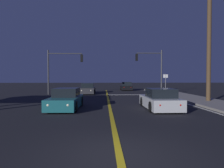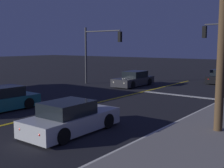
{
  "view_description": "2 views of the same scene",
  "coord_description": "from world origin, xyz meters",
  "px_view_note": "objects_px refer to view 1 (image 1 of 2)",
  "views": [
    {
      "loc": [
        -0.4,
        -5.32,
        2.03
      ],
      "look_at": [
        0.58,
        19.69,
        1.28
      ],
      "focal_mm": 33.59,
      "sensor_mm": 36.0,
      "label": 1
    },
    {
      "loc": [
        11.75,
        -0.21,
        3.6
      ],
      "look_at": [
        -1.5,
        17.1,
        0.72
      ],
      "focal_mm": 46.12,
      "sensor_mm": 36.0,
      "label": 2
    }
  ],
  "objects_px": {
    "car_mid_block_teal": "(66,100)",
    "traffic_signal_far_left": "(61,65)",
    "car_following_oncoming_black": "(126,87)",
    "car_far_approaching_charcoal": "(88,89)",
    "street_sign_corner": "(165,81)",
    "traffic_signal_near_right": "(152,65)",
    "car_side_waiting_silver": "(160,100)",
    "utility_pole_right": "(209,36)"
  },
  "relations": [
    {
      "from": "traffic_signal_far_left",
      "to": "street_sign_corner",
      "type": "bearing_deg",
      "value": -6.46
    },
    {
      "from": "traffic_signal_near_right",
      "to": "car_far_approaching_charcoal",
      "type": "bearing_deg",
      "value": 0.4
    },
    {
      "from": "car_far_approaching_charcoal",
      "to": "utility_pole_right",
      "type": "bearing_deg",
      "value": 136.5
    },
    {
      "from": "traffic_signal_far_left",
      "to": "utility_pole_right",
      "type": "xyz_separation_m",
      "value": [
        13.76,
        -8.73,
        1.83
      ]
    },
    {
      "from": "car_far_approaching_charcoal",
      "to": "street_sign_corner",
      "type": "xyz_separation_m",
      "value": [
        9.31,
        -2.74,
        1.08
      ]
    },
    {
      "from": "car_side_waiting_silver",
      "to": "car_far_approaching_charcoal",
      "type": "bearing_deg",
      "value": 112.24
    },
    {
      "from": "car_following_oncoming_black",
      "to": "utility_pole_right",
      "type": "relative_size",
      "value": 0.39
    },
    {
      "from": "car_far_approaching_charcoal",
      "to": "street_sign_corner",
      "type": "distance_m",
      "value": 9.76
    },
    {
      "from": "car_side_waiting_silver",
      "to": "traffic_signal_far_left",
      "type": "bearing_deg",
      "value": 125.05
    },
    {
      "from": "car_side_waiting_silver",
      "to": "utility_pole_right",
      "type": "distance_m",
      "value": 7.8
    },
    {
      "from": "traffic_signal_near_right",
      "to": "street_sign_corner",
      "type": "relative_size",
      "value": 2.27
    },
    {
      "from": "car_mid_block_teal",
      "to": "traffic_signal_near_right",
      "type": "distance_m",
      "value": 16.15
    },
    {
      "from": "car_side_waiting_silver",
      "to": "traffic_signal_far_left",
      "type": "distance_m",
      "value": 15.35
    },
    {
      "from": "car_side_waiting_silver",
      "to": "street_sign_corner",
      "type": "xyz_separation_m",
      "value": [
        3.6,
        10.84,
        1.08
      ]
    },
    {
      "from": "car_following_oncoming_black",
      "to": "traffic_signal_near_right",
      "type": "height_order",
      "value": "traffic_signal_near_right"
    },
    {
      "from": "car_mid_block_teal",
      "to": "traffic_signal_near_right",
      "type": "xyz_separation_m",
      "value": [
        8.77,
        13.19,
        3.15
      ]
    },
    {
      "from": "traffic_signal_far_left",
      "to": "traffic_signal_near_right",
      "type": "bearing_deg",
      "value": 6.99
    },
    {
      "from": "car_side_waiting_silver",
      "to": "car_mid_block_teal",
      "type": "height_order",
      "value": "same"
    },
    {
      "from": "car_far_approaching_charcoal",
      "to": "utility_pole_right",
      "type": "distance_m",
      "value": 15.48
    },
    {
      "from": "street_sign_corner",
      "to": "car_far_approaching_charcoal",
      "type": "bearing_deg",
      "value": 163.58
    },
    {
      "from": "car_following_oncoming_black",
      "to": "car_far_approaching_charcoal",
      "type": "distance_m",
      "value": 8.93
    },
    {
      "from": "car_mid_block_teal",
      "to": "street_sign_corner",
      "type": "xyz_separation_m",
      "value": [
        9.71,
        10.39,
        1.08
      ]
    },
    {
      "from": "car_side_waiting_silver",
      "to": "car_mid_block_teal",
      "type": "bearing_deg",
      "value": 175.27
    },
    {
      "from": "car_following_oncoming_black",
      "to": "car_mid_block_teal",
      "type": "bearing_deg",
      "value": -106.0
    },
    {
      "from": "car_following_oncoming_black",
      "to": "car_far_approaching_charcoal",
      "type": "bearing_deg",
      "value": -128.83
    },
    {
      "from": "utility_pole_right",
      "to": "car_following_oncoming_black",
      "type": "bearing_deg",
      "value": 106.41
    },
    {
      "from": "car_far_approaching_charcoal",
      "to": "street_sign_corner",
      "type": "height_order",
      "value": "street_sign_corner"
    },
    {
      "from": "car_following_oncoming_black",
      "to": "traffic_signal_near_right",
      "type": "bearing_deg",
      "value": -67.71
    },
    {
      "from": "utility_pole_right",
      "to": "street_sign_corner",
      "type": "bearing_deg",
      "value": 100.82
    },
    {
      "from": "car_mid_block_teal",
      "to": "traffic_signal_far_left",
      "type": "distance_m",
      "value": 12.46
    },
    {
      "from": "car_far_approaching_charcoal",
      "to": "car_mid_block_teal",
      "type": "bearing_deg",
      "value": 87.96
    },
    {
      "from": "car_following_oncoming_black",
      "to": "car_far_approaching_charcoal",
      "type": "xyz_separation_m",
      "value": [
        -5.72,
        -6.85,
        0.0
      ]
    },
    {
      "from": "car_following_oncoming_black",
      "to": "traffic_signal_far_left",
      "type": "relative_size",
      "value": 0.78
    },
    {
      "from": "car_following_oncoming_black",
      "to": "utility_pole_right",
      "type": "height_order",
      "value": "utility_pole_right"
    },
    {
      "from": "car_following_oncoming_black",
      "to": "traffic_signal_near_right",
      "type": "xyz_separation_m",
      "value": [
        2.64,
        -6.79,
        3.15
      ]
    },
    {
      "from": "car_mid_block_teal",
      "to": "traffic_signal_far_left",
      "type": "xyz_separation_m",
      "value": [
        -2.65,
        11.79,
        3.02
      ]
    },
    {
      "from": "traffic_signal_near_right",
      "to": "utility_pole_right",
      "type": "xyz_separation_m",
      "value": [
        2.34,
        -10.13,
        1.71
      ]
    },
    {
      "from": "car_far_approaching_charcoal",
      "to": "traffic_signal_near_right",
      "type": "distance_m",
      "value": 8.94
    },
    {
      "from": "car_far_approaching_charcoal",
      "to": "car_following_oncoming_black",
      "type": "bearing_deg",
      "value": -130.15
    },
    {
      "from": "car_far_approaching_charcoal",
      "to": "utility_pole_right",
      "type": "relative_size",
      "value": 0.44
    },
    {
      "from": "car_mid_block_teal",
      "to": "traffic_signal_near_right",
      "type": "height_order",
      "value": "traffic_signal_near_right"
    },
    {
      "from": "car_following_oncoming_black",
      "to": "street_sign_corner",
      "type": "bearing_deg",
      "value": -68.47
    }
  ]
}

